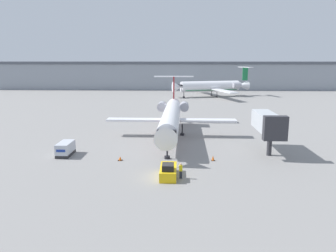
% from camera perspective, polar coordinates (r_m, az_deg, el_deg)
% --- Properties ---
extents(ground_plane, '(600.00, 600.00, 0.00)m').
position_cam_1_polar(ground_plane, '(39.15, -0.64, -8.94)').
color(ground_plane, gray).
extents(terminal_building, '(180.00, 16.80, 12.81)m').
position_cam_1_polar(terminal_building, '(156.83, 1.35, 8.83)').
color(terminal_building, '#8C939E').
rests_on(terminal_building, ground).
extents(airplane_main, '(23.37, 33.30, 10.11)m').
position_cam_1_polar(airplane_main, '(58.75, 0.55, 1.69)').
color(airplane_main, white).
rests_on(airplane_main, ground).
extents(pushback_tug, '(1.93, 4.65, 1.87)m').
position_cam_1_polar(pushback_tug, '(39.13, 0.04, -7.86)').
color(pushback_tug, yellow).
rests_on(pushback_tug, ground).
extents(luggage_cart, '(1.80, 3.84, 1.94)m').
position_cam_1_polar(luggage_cart, '(49.84, -17.43, -3.81)').
color(luggage_cart, '#232326').
rests_on(luggage_cart, ground).
extents(worker_near_tug, '(0.40, 0.26, 1.86)m').
position_cam_1_polar(worker_near_tug, '(38.57, 2.23, -7.71)').
color(worker_near_tug, '#232838').
rests_on(worker_near_tug, ground).
extents(traffic_cone_left, '(0.60, 0.60, 0.60)m').
position_cam_1_polar(traffic_cone_left, '(45.82, -8.34, -5.62)').
color(traffic_cone_left, black).
rests_on(traffic_cone_left, ground).
extents(traffic_cone_right, '(0.52, 0.52, 0.75)m').
position_cam_1_polar(traffic_cone_right, '(45.70, 7.84, -5.55)').
color(traffic_cone_right, black).
rests_on(traffic_cone_right, ground).
extents(airplane_parked_far_left, '(30.24, 34.55, 10.95)m').
position_cam_1_polar(airplane_parked_far_left, '(124.53, 7.70, 6.88)').
color(airplane_parked_far_left, white).
rests_on(airplane_parked_far_left, ground).
extents(jet_bridge, '(3.20, 9.64, 6.19)m').
position_cam_1_polar(jet_bridge, '(50.53, 16.97, 0.46)').
color(jet_bridge, '#2D2D33').
rests_on(jet_bridge, ground).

